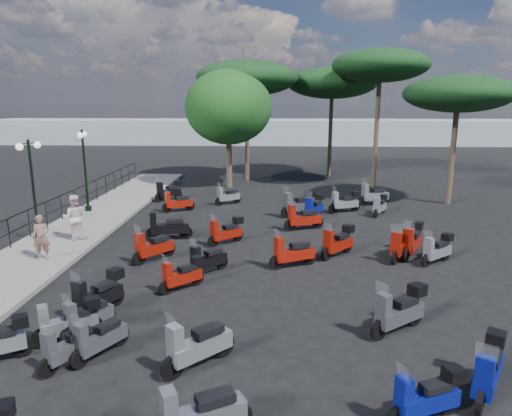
{
  "coord_description": "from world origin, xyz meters",
  "views": [
    {
      "loc": [
        1.71,
        -14.57,
        5.31
      ],
      "look_at": [
        0.98,
        2.95,
        1.2
      ],
      "focal_mm": 32.0,
      "sensor_mm": 36.0,
      "label": 1
    }
  ],
  "objects_px": {
    "scooter_11": "(228,196)",
    "scooter_5": "(169,191)",
    "scooter_14": "(292,253)",
    "scooter_17": "(298,204)",
    "scooter_27": "(412,241)",
    "pine_0": "(332,83)",
    "scooter_2": "(98,295)",
    "scooter_7": "(87,318)",
    "scooter_15": "(207,260)",
    "scooter_21": "(338,242)",
    "scooter_30": "(69,347)",
    "scooter_9": "(226,232)",
    "scooter_10": "(167,227)",
    "scooter_18": "(427,397)",
    "scooter_29": "(374,196)",
    "scooter_4": "(177,203)",
    "broadleaf_tree": "(228,107)",
    "pine_3": "(458,94)",
    "scooter_26": "(437,250)",
    "lamp_post_2": "(85,165)",
    "pedestrian_far": "(74,217)",
    "pine_2": "(247,78)",
    "woman": "(41,237)",
    "scooter_25": "(399,311)",
    "lamp_post_1": "(33,183)",
    "scooter_32": "(99,339)",
    "scooter_13": "(197,346)",
    "scooter_16": "(314,208)",
    "scooter_23": "(345,202)",
    "scooter_8": "(182,275)",
    "scooter_12": "(200,416)",
    "scooter_19": "(488,371)",
    "pine_1": "(380,66)"
  },
  "relations": [
    {
      "from": "scooter_2",
      "to": "pine_0",
      "type": "xyz_separation_m",
      "value": [
        8.41,
        22.58,
        6.04
      ]
    },
    {
      "from": "scooter_4",
      "to": "pine_0",
      "type": "xyz_separation_m",
      "value": [
        8.72,
        11.47,
        6.1
      ]
    },
    {
      "from": "scooter_17",
      "to": "broadleaf_tree",
      "type": "xyz_separation_m",
      "value": [
        -4.0,
        7.32,
        4.38
      ]
    },
    {
      "from": "scooter_16",
      "to": "woman",
      "type": "bearing_deg",
      "value": 62.32
    },
    {
      "from": "scooter_2",
      "to": "scooter_4",
      "type": "distance_m",
      "value": 11.11
    },
    {
      "from": "scooter_10",
      "to": "scooter_15",
      "type": "relative_size",
      "value": 1.44
    },
    {
      "from": "scooter_5",
      "to": "scooter_23",
      "type": "bearing_deg",
      "value": -151.16
    },
    {
      "from": "lamp_post_2",
      "to": "scooter_27",
      "type": "distance_m",
      "value": 15.04
    },
    {
      "from": "scooter_27",
      "to": "scooter_21",
      "type": "bearing_deg",
      "value": 32.43
    },
    {
      "from": "scooter_18",
      "to": "scooter_29",
      "type": "relative_size",
      "value": 0.8
    },
    {
      "from": "scooter_13",
      "to": "scooter_14",
      "type": "distance_m",
      "value": 6.28
    },
    {
      "from": "scooter_27",
      "to": "scooter_4",
      "type": "bearing_deg",
      "value": -3.18
    },
    {
      "from": "scooter_2",
      "to": "scooter_5",
      "type": "bearing_deg",
      "value": -56.75
    },
    {
      "from": "scooter_27",
      "to": "pine_0",
      "type": "height_order",
      "value": "pine_0"
    },
    {
      "from": "scooter_15",
      "to": "scooter_18",
      "type": "distance_m",
      "value": 8.12
    },
    {
      "from": "scooter_14",
      "to": "scooter_17",
      "type": "height_order",
      "value": "scooter_17"
    },
    {
      "from": "scooter_5",
      "to": "scooter_25",
      "type": "bearing_deg",
      "value": 164.59
    },
    {
      "from": "scooter_2",
      "to": "scooter_11",
      "type": "height_order",
      "value": "scooter_2"
    },
    {
      "from": "lamp_post_2",
      "to": "scooter_11",
      "type": "xyz_separation_m",
      "value": [
        6.52,
        2.3,
        -1.93
      ]
    },
    {
      "from": "scooter_17",
      "to": "scooter_10",
      "type": "bearing_deg",
      "value": 94.12
    },
    {
      "from": "lamp_post_1",
      "to": "scooter_17",
      "type": "relative_size",
      "value": 2.3
    },
    {
      "from": "scooter_27",
      "to": "broadleaf_tree",
      "type": "bearing_deg",
      "value": -29.41
    },
    {
      "from": "woman",
      "to": "scooter_17",
      "type": "xyz_separation_m",
      "value": [
        8.86,
        6.86,
        -0.35
      ]
    },
    {
      "from": "broadleaf_tree",
      "to": "pine_3",
      "type": "relative_size",
      "value": 1.09
    },
    {
      "from": "scooter_26",
      "to": "scooter_32",
      "type": "xyz_separation_m",
      "value": [
        -9.14,
        -6.14,
        -0.05
      ]
    },
    {
      "from": "woman",
      "to": "scooter_30",
      "type": "distance_m",
      "value": 6.94
    },
    {
      "from": "scooter_10",
      "to": "scooter_11",
      "type": "bearing_deg",
      "value": -29.11
    },
    {
      "from": "scooter_26",
      "to": "pine_1",
      "type": "xyz_separation_m",
      "value": [
        0.8,
        14.02,
        6.91
      ]
    },
    {
      "from": "lamp_post_2",
      "to": "scooter_29",
      "type": "xyz_separation_m",
      "value": [
        14.17,
        2.46,
        -1.85
      ]
    },
    {
      "from": "scooter_21",
      "to": "scooter_27",
      "type": "distance_m",
      "value": 2.59
    },
    {
      "from": "scooter_21",
      "to": "pine_2",
      "type": "xyz_separation_m",
      "value": [
        -4.11,
        15.6,
        6.28
      ]
    },
    {
      "from": "scooter_9",
      "to": "scooter_32",
      "type": "bearing_deg",
      "value": 126.11
    },
    {
      "from": "scooter_14",
      "to": "scooter_17",
      "type": "bearing_deg",
      "value": -29.93
    },
    {
      "from": "lamp_post_2",
      "to": "pedestrian_far",
      "type": "bearing_deg",
      "value": -85.5
    },
    {
      "from": "scooter_7",
      "to": "scooter_15",
      "type": "distance_m",
      "value": 4.53
    },
    {
      "from": "scooter_11",
      "to": "scooter_25",
      "type": "height_order",
      "value": "scooter_25"
    },
    {
      "from": "scooter_11",
      "to": "scooter_23",
      "type": "height_order",
      "value": "scooter_23"
    },
    {
      "from": "scooter_26",
      "to": "scooter_27",
      "type": "distance_m",
      "value": 0.95
    },
    {
      "from": "scooter_32",
      "to": "pine_3",
      "type": "xyz_separation_m",
      "value": [
        12.89,
        15.45,
        5.26
      ]
    },
    {
      "from": "scooter_9",
      "to": "pine_3",
      "type": "height_order",
      "value": "pine_3"
    },
    {
      "from": "scooter_11",
      "to": "scooter_5",
      "type": "bearing_deg",
      "value": 38.39
    },
    {
      "from": "scooter_2",
      "to": "scooter_25",
      "type": "height_order",
      "value": "scooter_25"
    },
    {
      "from": "scooter_30",
      "to": "pine_0",
      "type": "bearing_deg",
      "value": -77.86
    },
    {
      "from": "scooter_19",
      "to": "pine_2",
      "type": "xyz_separation_m",
      "value": [
        -5.81,
        23.34,
        6.28
      ]
    },
    {
      "from": "scooter_5",
      "to": "scooter_12",
      "type": "height_order",
      "value": "scooter_5"
    },
    {
      "from": "scooter_18",
      "to": "pine_2",
      "type": "bearing_deg",
      "value": -12.2
    },
    {
      "from": "scooter_30",
      "to": "scooter_9",
      "type": "bearing_deg",
      "value": -75.53
    },
    {
      "from": "lamp_post_2",
      "to": "pedestrian_far",
      "type": "height_order",
      "value": "lamp_post_2"
    },
    {
      "from": "scooter_8",
      "to": "scooter_29",
      "type": "relative_size",
      "value": 0.67
    },
    {
      "from": "lamp_post_1",
      "to": "broadleaf_tree",
      "type": "bearing_deg",
      "value": 77.44
    }
  ]
}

